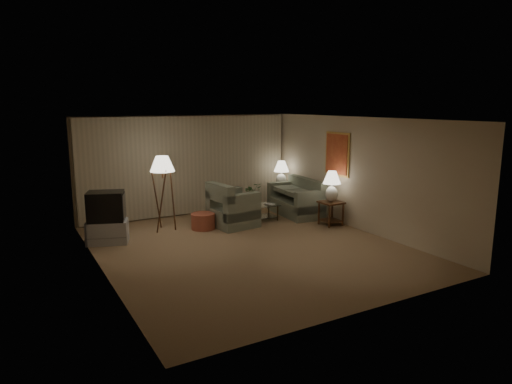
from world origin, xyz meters
TOP-DOWN VIEW (x-y plane):
  - ground at (0.00, 0.00)m, footprint 7.00×7.00m
  - room_shell at (0.02, 1.51)m, footprint 6.04×7.02m
  - sofa at (2.50, 1.93)m, footprint 1.90×1.17m
  - armchair at (0.48, 1.70)m, footprint 1.26×1.22m
  - side_table_near at (2.65, 0.58)m, footprint 0.52×0.52m
  - side_table_far at (2.65, 2.90)m, footprint 0.48×0.40m
  - table_lamp_near at (2.65, 0.58)m, footprint 0.45×0.45m
  - table_lamp_far at (2.65, 2.90)m, footprint 0.45×0.45m
  - coffee_table at (1.24, 1.83)m, footprint 1.09×0.60m
  - tv_cabinet at (-2.55, 1.79)m, footprint 1.20×1.08m
  - crt_tv at (-2.55, 1.79)m, footprint 1.09×1.01m
  - floor_lamp at (-1.14, 2.17)m, footprint 0.58×0.58m
  - ottoman at (-0.28, 1.82)m, footprint 0.75×0.75m
  - vase at (1.09, 1.83)m, footprint 0.17×0.17m
  - flowers at (1.09, 1.83)m, footprint 0.45×0.39m
  - book at (1.49, 1.73)m, footprint 0.23×0.27m

SIDE VIEW (x-z plane):
  - ground at x=0.00m, z-range 0.00..0.00m
  - ottoman at x=-0.28m, z-range 0.00..0.39m
  - tv_cabinet at x=-2.55m, z-range 0.00..0.50m
  - coffee_table at x=1.24m, z-range 0.07..0.48m
  - sofa at x=2.50m, z-range 0.00..0.78m
  - side_table_far at x=2.65m, z-range 0.10..0.70m
  - side_table_near at x=2.65m, z-range 0.11..0.71m
  - book at x=1.49m, z-range 0.41..0.43m
  - armchair at x=0.48m, z-range 0.00..0.87m
  - vase at x=1.09m, z-range 0.42..0.58m
  - crt_tv at x=-2.55m, z-range 0.50..1.15m
  - flowers at x=1.09m, z-range 0.58..1.08m
  - floor_lamp at x=-1.14m, z-range 0.04..1.84m
  - table_lamp_far at x=2.65m, z-range 0.67..1.44m
  - table_lamp_near at x=2.65m, z-range 0.67..1.44m
  - room_shell at x=0.02m, z-range 0.39..3.11m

